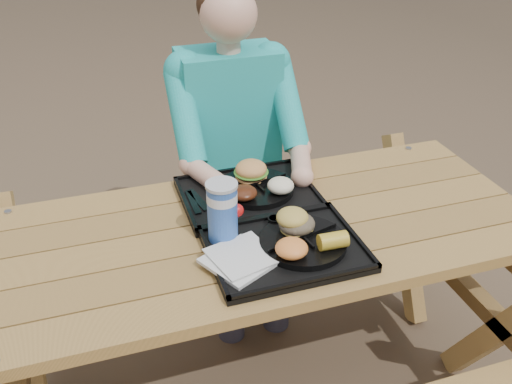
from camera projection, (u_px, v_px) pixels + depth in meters
name	position (u px, v px, depth m)	size (l,w,h in m)	color
picnic_table	(256.00, 316.00, 1.99)	(1.80, 1.49, 0.75)	#999999
tray_near	(285.00, 250.00, 1.68)	(0.45, 0.35, 0.02)	black
tray_far	(249.00, 196.00, 1.95)	(0.45, 0.35, 0.02)	black
plate_near	(303.00, 242.00, 1.68)	(0.26, 0.26, 0.02)	black
plate_far	(256.00, 188.00, 1.95)	(0.26, 0.26, 0.02)	black
napkin_stack	(240.00, 259.00, 1.61)	(0.18, 0.18, 0.02)	silver
soda_cup	(222.00, 213.00, 1.67)	(0.09, 0.09, 0.18)	#1648AA
condiment_bbq	(275.00, 221.00, 1.77)	(0.04, 0.04, 0.03)	black
condiment_mustard	(290.00, 217.00, 1.79)	(0.05, 0.05, 0.03)	gold
sandwich	(297.00, 215.00, 1.69)	(0.10, 0.10, 0.11)	gold
mac_cheese	(292.00, 248.00, 1.60)	(0.09, 0.09, 0.05)	#FF9A43
corn_cob	(333.00, 241.00, 1.63)	(0.08, 0.08, 0.05)	gold
cutlery_far	(198.00, 200.00, 1.90)	(0.03, 0.15, 0.01)	black
burger	(251.00, 165.00, 1.96)	(0.11, 0.11, 0.10)	#DE954E
baked_beans	(244.00, 193.00, 1.87)	(0.09, 0.09, 0.04)	#4B200F
potato_salad	(281.00, 185.00, 1.90)	(0.09, 0.09, 0.05)	white
diner	(232.00, 167.00, 2.37)	(0.48, 0.84, 1.28)	#1CABC5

